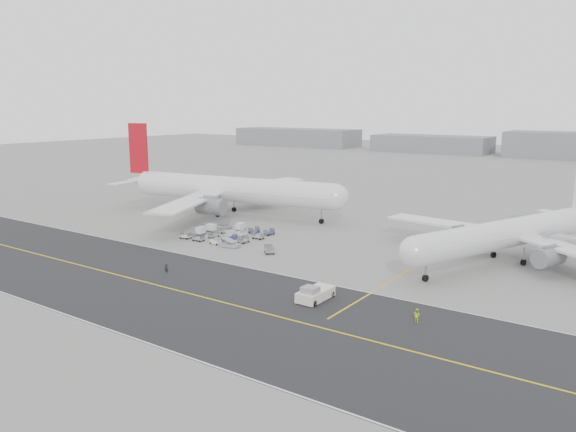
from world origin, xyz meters
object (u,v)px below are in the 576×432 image
Objects in this scene: airliner_a at (227,189)px; ground_crew_a at (166,268)px; airliner_b at (509,233)px; pushback_tug at (315,294)px; ground_crew_b at (417,315)px.

ground_crew_a is (26.08, -45.81, -5.81)m from airliner_a.
airliner_b is 41.56m from pushback_tug.
ground_crew_a is (-27.75, -2.84, -0.14)m from pushback_tug.
airliner_b is 6.07× the size of pushback_tug.
airliner_b is at bearing 65.37° from pushback_tug.
pushback_tug is 15.35m from ground_crew_b.
pushback_tug is 27.89m from ground_crew_a.
pushback_tug is (-17.61, -37.40, -4.30)m from airliner_b.
airliner_b is at bearing 19.31° from ground_crew_a.
airliner_b reaches higher than ground_crew_a.
airliner_b is 37.16m from ground_crew_b.
pushback_tug is 4.98× the size of ground_crew_a.
airliner_a reaches higher than pushback_tug.
ground_crew_b is at bearing -17.74° from ground_crew_a.
airliner_b is at bearing -74.00° from ground_crew_b.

